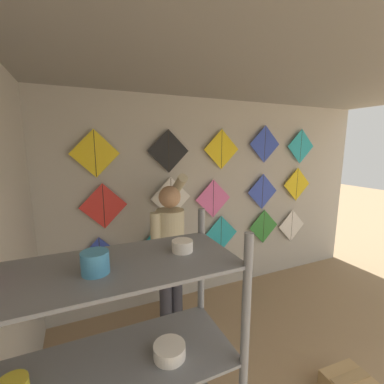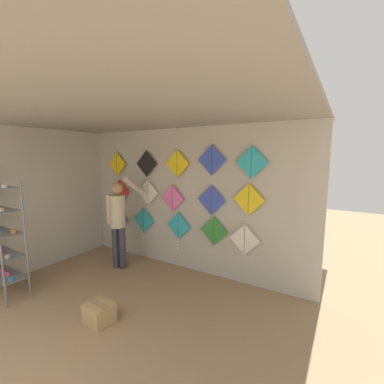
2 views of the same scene
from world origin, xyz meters
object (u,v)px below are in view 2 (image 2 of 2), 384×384
(kite_4, at_px, (244,240))
(kite_9, at_px, (249,200))
(kite_12, at_px, (177,163))
(kite_13, at_px, (211,160))
(kite_8, at_px, (211,200))
(kite_11, at_px, (146,164))
(kite_0, at_px, (118,219))
(kite_7, at_px, (172,198))
(cardboard_box, at_px, (99,313))
(shopkeeper, at_px, (118,217))
(kite_6, at_px, (148,192))
(kite_3, at_px, (213,231))
(kite_2, at_px, (178,227))
(kite_1, at_px, (143,221))
(kite_5, at_px, (120,191))
(kite_10, at_px, (117,164))
(kite_14, at_px, (251,162))

(kite_4, bearing_deg, kite_9, 0.00)
(kite_12, distance_m, kite_13, 0.75)
(kite_8, relative_size, kite_11, 1.00)
(kite_0, relative_size, kite_7, 1.00)
(cardboard_box, bearing_deg, shopkeeper, 127.87)
(shopkeeper, relative_size, kite_0, 3.38)
(cardboard_box, xyz_separation_m, kite_6, (-0.84, 2.02, 1.36))
(shopkeeper, distance_m, cardboard_box, 1.99)
(kite_3, relative_size, kite_6, 1.00)
(kite_2, distance_m, kite_9, 1.60)
(kite_1, xyz_separation_m, kite_7, (0.79, 0.00, 0.57))
(kite_2, bearing_deg, kite_12, 177.14)
(kite_1, xyz_separation_m, kite_11, (0.13, 0.00, 1.25))
(kite_5, relative_size, kite_9, 1.00)
(kite_10, height_order, kite_13, kite_13)
(kite_8, relative_size, kite_10, 1.00)
(kite_13, bearing_deg, kite_4, 0.00)
(kite_3, height_order, kite_12, kite_12)
(kite_1, height_order, kite_2, kite_2)
(shopkeeper, relative_size, kite_14, 3.38)
(kite_2, relative_size, kite_13, 1.38)
(kite_9, bearing_deg, kite_4, 180.00)
(kite_9, bearing_deg, kite_0, 180.00)
(kite_12, bearing_deg, kite_1, -179.96)
(kite_3, distance_m, kite_8, 0.58)
(kite_9, bearing_deg, kite_8, 180.00)
(kite_7, relative_size, kite_10, 1.00)
(shopkeeper, relative_size, kite_8, 3.38)
(kite_2, height_order, kite_8, kite_8)
(kite_0, relative_size, kite_9, 1.00)
(kite_5, xyz_separation_m, kite_14, (3.09, 0.00, 0.70))
(kite_11, bearing_deg, kite_4, 0.00)
(shopkeeper, distance_m, kite_8, 1.90)
(kite_2, relative_size, kite_9, 1.38)
(kite_8, relative_size, kite_14, 1.00)
(kite_7, xyz_separation_m, kite_12, (0.12, 0.00, 0.69))
(kite_5, xyz_separation_m, kite_7, (1.49, 0.00, -0.03))
(shopkeeper, relative_size, kite_6, 3.38)
(kite_5, xyz_separation_m, kite_11, (0.83, 0.00, 0.64))
(kite_1, distance_m, kite_5, 0.93)
(kite_3, relative_size, kite_7, 1.00)
(kite_1, xyz_separation_m, kite_8, (1.66, 0.00, 0.61))
(kite_10, distance_m, kite_14, 3.15)
(kite_1, height_order, kite_5, kite_5)
(kite_3, relative_size, kite_5, 1.00)
(kite_9, xyz_separation_m, kite_14, (0.03, 0.00, 0.62))
(kite_4, relative_size, kite_8, 1.00)
(kite_8, relative_size, kite_9, 1.00)
(shopkeeper, relative_size, kite_9, 3.38)
(shopkeeper, relative_size, kite_1, 2.71)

